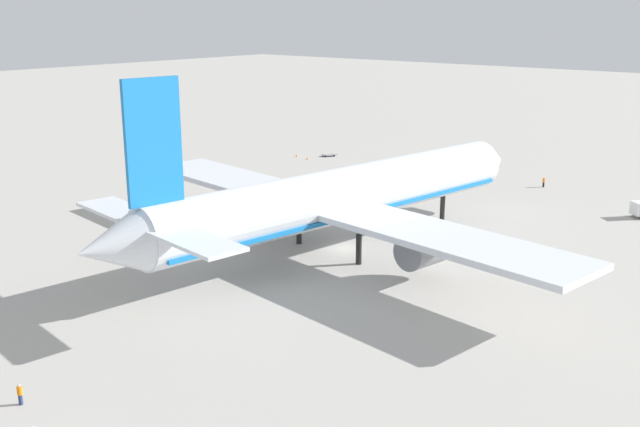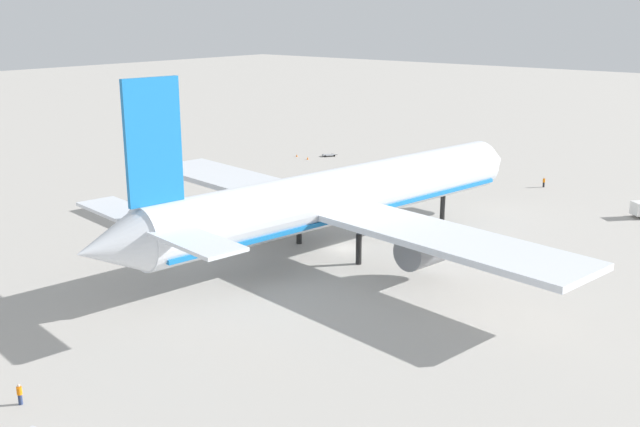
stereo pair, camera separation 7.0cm
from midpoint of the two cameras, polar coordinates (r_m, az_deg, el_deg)
The scene contains 9 objects.
ground_plane at distance 92.72m, azimuth 1.87°, elevation -2.71°, with size 600.00×600.00×0.00m, color #ADA8A0.
airliner at distance 90.02m, azimuth 1.34°, elevation 1.23°, with size 67.99×68.21×22.70m.
baggage_cart_0 at distance 151.27m, azimuth 0.69°, elevation 4.53°, with size 3.04×2.60×0.40m.
baggage_cart_1 at distance 131.47m, azimuth 9.27°, elevation 2.86°, with size 3.09×2.94×1.27m.
ground_worker_2 at distance 130.12m, azimuth 16.87°, elevation 2.32°, with size 0.56×0.56×1.68m.
ground_worker_3 at distance 61.72m, azimuth -22.10°, elevation -12.77°, with size 0.47×0.47×1.68m.
traffic_cone_0 at distance 132.46m, azimuth -8.27°, elevation 2.80°, with size 0.36×0.36×0.55m, color orange.
traffic_cone_1 at distance 150.94m, azimuth -1.78°, elevation 4.50°, with size 0.36×0.36×0.55m, color orange.
traffic_cone_3 at distance 147.98m, azimuth -0.95°, elevation 4.28°, with size 0.36×0.36×0.55m, color orange.
Camera 2 is at (-70.00, -53.54, 28.82)m, focal length 41.55 mm.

